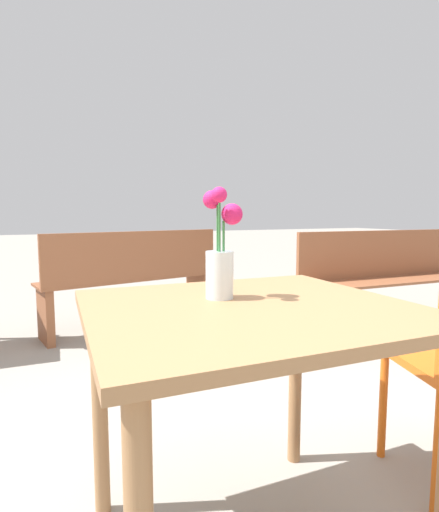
% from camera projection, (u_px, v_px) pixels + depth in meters
% --- Properties ---
extents(table_front, '(0.91, 0.84, 0.75)m').
position_uv_depth(table_front, '(249.00, 344.00, 1.10)').
color(table_front, '#9E7047').
rests_on(table_front, ground_plane).
extents(flower_vase, '(0.11, 0.11, 0.32)m').
position_uv_depth(flower_vase, '(220.00, 258.00, 1.16)').
color(flower_vase, silver).
rests_on(flower_vase, table_front).
extents(bench_middle, '(1.69, 0.46, 0.85)m').
position_uv_depth(bench_middle, '(387.00, 276.00, 3.39)').
color(bench_middle, brown).
rests_on(bench_middle, ground_plane).
extents(bench_far, '(1.55, 0.62, 0.85)m').
position_uv_depth(bench_far, '(133.00, 277.00, 3.38)').
color(bench_far, brown).
rests_on(bench_far, ground_plane).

